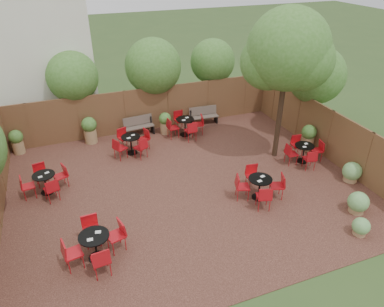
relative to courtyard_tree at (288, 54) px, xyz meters
name	(u,v)px	position (x,y,z in m)	size (l,w,h in m)	color
ground	(186,186)	(-4.12, -0.77, -4.12)	(80.00, 80.00, 0.00)	#354F23
courtyard_paving	(186,186)	(-4.12, -0.77, -4.11)	(12.00, 10.00, 0.02)	#361D16
fence_back	(148,109)	(-4.12, 4.23, -3.12)	(12.00, 0.08, 2.00)	#55321F
fence_right	(329,134)	(1.88, -0.77, -3.12)	(0.08, 10.00, 2.00)	#55321F
neighbour_building	(28,36)	(-8.62, 7.23, -0.12)	(5.00, 4.00, 8.00)	silver
overhang_foliage	(109,102)	(-6.19, 1.28, -1.39)	(15.90, 10.76, 2.79)	#396922
courtyard_tree	(288,54)	(0.00, 0.00, 0.00)	(3.00, 2.94, 5.75)	black
park_bench_left	(139,125)	(-4.70, 3.85, -3.67)	(1.39, 0.58, 0.84)	brown
park_bench_right	(204,115)	(-1.54, 3.85, -3.67)	(1.38, 0.52, 0.84)	brown
bistro_tables	(173,167)	(-4.37, -0.10, -3.66)	(11.04, 7.80, 0.93)	black
planters	(148,132)	(-4.56, 2.76, -3.52)	(11.83, 4.55, 1.17)	#96734B
low_shrubs	(356,193)	(0.83, -3.57, -3.77)	(2.35, 2.94, 0.73)	#96734B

